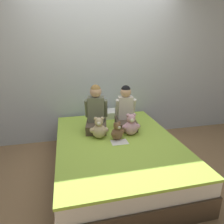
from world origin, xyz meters
TOP-DOWN VIEW (x-y plane):
  - ground_plane at (0.00, 0.00)m, footprint 14.00×14.00m
  - wall_behind_bed at (0.00, 1.12)m, footprint 8.00×0.06m
  - bed at (0.00, 0.00)m, footprint 1.54×2.04m
  - child_on_left at (-0.21, 0.38)m, footprint 0.36×0.43m
  - child_on_right at (0.22, 0.37)m, footprint 0.33×0.42m
  - teddy_bear_held_by_left_child at (-0.22, 0.11)m, footprint 0.24×0.18m
  - teddy_bear_held_by_right_child at (0.22, 0.11)m, footprint 0.25×0.19m
  - teddy_bear_between_children at (0.00, 0.01)m, footprint 0.19×0.15m
  - pillow_at_headboard at (0.00, 0.85)m, footprint 0.45×0.27m
  - sign_card at (0.01, -0.08)m, footprint 0.21×0.15m

SIDE VIEW (x-z plane):
  - ground_plane at x=0.00m, z-range 0.00..0.00m
  - bed at x=0.00m, z-range 0.00..0.46m
  - sign_card at x=0.01m, z-range 0.46..0.46m
  - pillow_at_headboard at x=0.00m, z-range 0.46..0.57m
  - teddy_bear_between_children at x=0.00m, z-range 0.44..0.68m
  - teddy_bear_held_by_left_child at x=-0.22m, z-range 0.44..0.73m
  - teddy_bear_held_by_right_child at x=0.22m, z-range 0.43..0.74m
  - child_on_right at x=0.22m, z-range 0.38..1.01m
  - child_on_left at x=-0.21m, z-range 0.40..1.05m
  - wall_behind_bed at x=0.00m, z-range 0.00..2.50m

